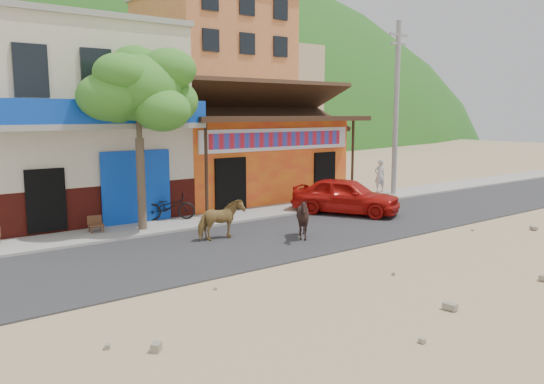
% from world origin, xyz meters
% --- Properties ---
extents(ground, '(120.00, 120.00, 0.00)m').
position_xyz_m(ground, '(0.00, 0.00, 0.00)').
color(ground, '#9E825B').
rests_on(ground, ground).
extents(road, '(60.00, 5.00, 0.04)m').
position_xyz_m(road, '(0.00, 2.50, 0.02)').
color(road, '#28282B').
rests_on(road, ground).
extents(sidewalk, '(60.00, 2.00, 0.12)m').
position_xyz_m(sidewalk, '(0.00, 6.00, 0.06)').
color(sidewalk, gray).
rests_on(sidewalk, ground).
extents(dance_club, '(8.00, 6.00, 3.60)m').
position_xyz_m(dance_club, '(2.00, 10.00, 1.80)').
color(dance_club, orange).
rests_on(dance_club, ground).
extents(cafe_building, '(7.00, 6.00, 7.00)m').
position_xyz_m(cafe_building, '(-5.50, 10.00, 3.50)').
color(cafe_building, beige).
rests_on(cafe_building, ground).
extents(apartment_front, '(9.00, 9.00, 12.00)m').
position_xyz_m(apartment_front, '(9.00, 24.00, 6.00)').
color(apartment_front, '#CC723F').
rests_on(apartment_front, ground).
extents(apartment_rear, '(8.00, 8.00, 10.00)m').
position_xyz_m(apartment_rear, '(18.00, 30.00, 5.00)').
color(apartment_rear, tan).
rests_on(apartment_rear, ground).
extents(tree, '(3.00, 3.00, 6.00)m').
position_xyz_m(tree, '(-4.60, 5.80, 3.12)').
color(tree, '#2D721E').
rests_on(tree, sidewalk).
extents(utility_pole, '(0.24, 0.24, 8.00)m').
position_xyz_m(utility_pole, '(8.20, 6.00, 4.12)').
color(utility_pole, gray).
rests_on(utility_pole, sidewalk).
extents(cow_tan, '(1.46, 0.67, 1.23)m').
position_xyz_m(cow_tan, '(-3.12, 3.26, 0.65)').
color(cow_tan, olive).
rests_on(cow_tan, road).
extents(cow_dark, '(1.36, 1.26, 1.31)m').
position_xyz_m(cow_dark, '(-1.04, 1.78, 0.70)').
color(cow_dark, black).
rests_on(cow_dark, road).
extents(red_car, '(3.50, 4.44, 1.42)m').
position_xyz_m(red_car, '(3.01, 3.99, 0.75)').
color(red_car, '#B5110C').
rests_on(red_car, road).
extents(scooter, '(1.92, 1.32, 0.96)m').
position_xyz_m(scooter, '(-3.20, 6.64, 0.60)').
color(scooter, black).
rests_on(scooter, sidewalk).
extents(pedestrian, '(0.66, 0.51, 1.61)m').
position_xyz_m(pedestrian, '(8.00, 6.70, 0.92)').
color(pedestrian, silver).
rests_on(pedestrian, sidewalk).
extents(cafe_chair_right, '(0.50, 0.50, 0.97)m').
position_xyz_m(cafe_chair_right, '(-6.00, 6.25, 0.61)').
color(cafe_chair_right, '#4C2919').
rests_on(cafe_chair_right, sidewalk).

